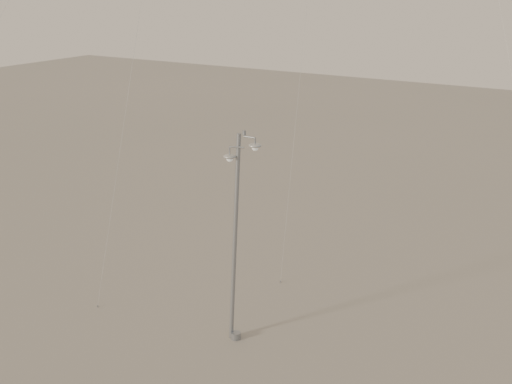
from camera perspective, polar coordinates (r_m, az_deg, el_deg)
The scene contains 2 objects.
street_lamp at distance 29.38m, azimuth -1.56°, elevation -3.25°, with size 1.59×0.71×9.29m.
kite_3 at distance 36.42m, azimuth -19.13°, elevation 14.20°, with size 2.23×14.13×19.61m.
Camera 1 is at (16.54, -17.42, 15.34)m, focal length 50.00 mm.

